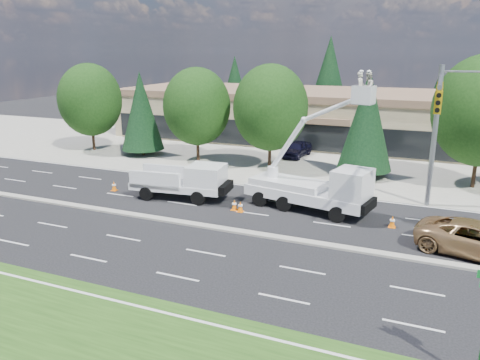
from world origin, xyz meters
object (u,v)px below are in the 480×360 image
at_px(signal_mast, 437,117).
at_px(bucket_truck, 321,182).
at_px(utility_pickup, 185,185).
at_px(minivan, 480,240).

distance_m(signal_mast, bucket_truck, 7.70).
height_order(utility_pickup, bucket_truck, bucket_truck).
bearing_deg(utility_pickup, signal_mast, 3.12).
height_order(signal_mast, bucket_truck, signal_mast).
xyz_separation_m(bucket_truck, minivan, (8.78, -3.30, -1.12)).
bearing_deg(utility_pickup, bucket_truck, -1.87).
bearing_deg(signal_mast, utility_pickup, -169.72).
xyz_separation_m(utility_pickup, minivan, (17.92, -2.46, -0.18)).
relative_size(utility_pickup, minivan, 1.11).
xyz_separation_m(signal_mast, bucket_truck, (-6.22, -1.94, -4.10)).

